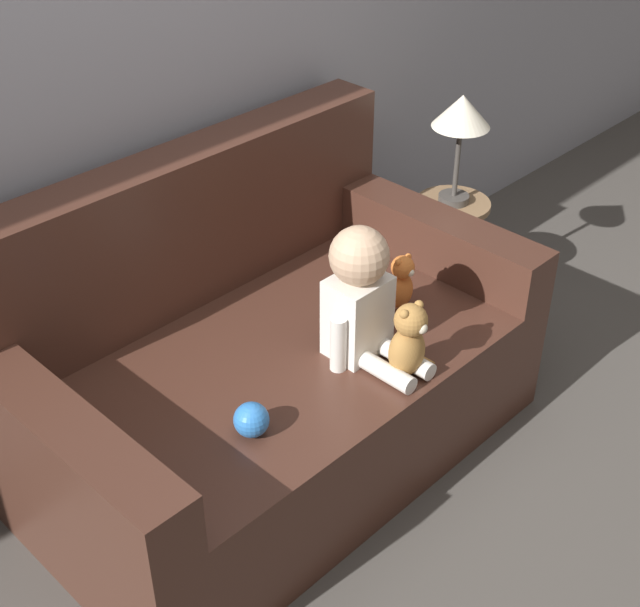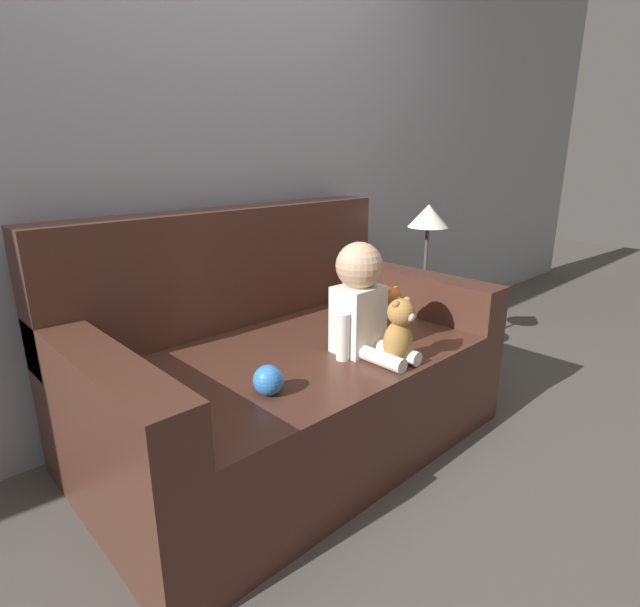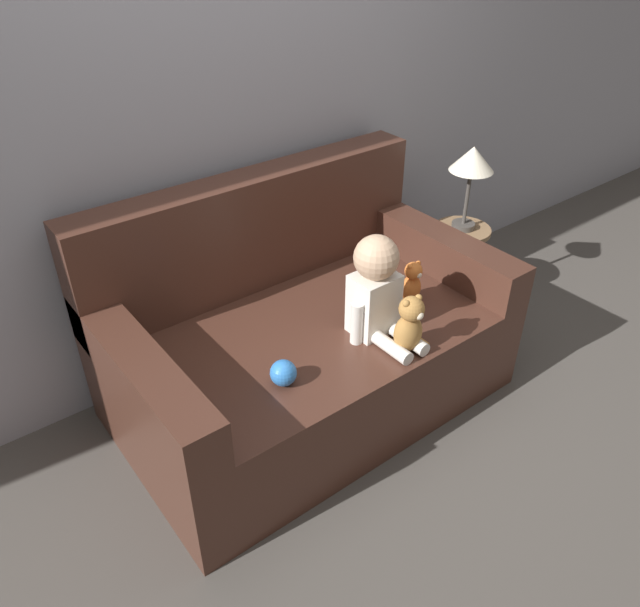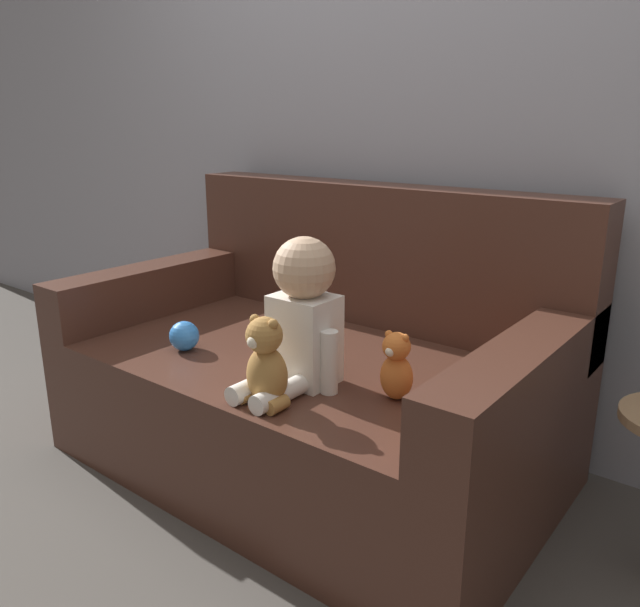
{
  "view_description": "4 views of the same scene",
  "coord_description": "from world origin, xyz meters",
  "px_view_note": "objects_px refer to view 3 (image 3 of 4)",
  "views": [
    {
      "loc": [
        -1.48,
        -1.68,
        2.12
      ],
      "look_at": [
        0.11,
        -0.11,
        0.6
      ],
      "focal_mm": 50.0,
      "sensor_mm": 36.0,
      "label": 1
    },
    {
      "loc": [
        -1.2,
        -1.43,
        1.2
      ],
      "look_at": [
        0.11,
        -0.06,
        0.61
      ],
      "focal_mm": 28.0,
      "sensor_mm": 36.0,
      "label": 2
    },
    {
      "loc": [
        -1.27,
        -1.72,
        1.97
      ],
      "look_at": [
        0.01,
        -0.07,
        0.56
      ],
      "focal_mm": 35.0,
      "sensor_mm": 36.0,
      "label": 3
    },
    {
      "loc": [
        1.26,
        -1.53,
        1.18
      ],
      "look_at": [
        0.12,
        -0.07,
        0.64
      ],
      "focal_mm": 35.0,
      "sensor_mm": 36.0,
      "label": 4
    }
  ],
  "objects_px": {
    "side_table": "(468,189)",
    "plush_toy_side": "(412,282)",
    "person_baby": "(377,290)",
    "toy_ball": "(283,373)",
    "couch": "(300,335)",
    "teddy_bear_brown": "(409,326)"
  },
  "relations": [
    {
      "from": "toy_ball",
      "to": "plush_toy_side",
      "type": "bearing_deg",
      "value": 8.19
    },
    {
      "from": "couch",
      "to": "toy_ball",
      "type": "distance_m",
      "value": 0.49
    },
    {
      "from": "side_table",
      "to": "teddy_bear_brown",
      "type": "bearing_deg",
      "value": -150.02
    },
    {
      "from": "teddy_bear_brown",
      "to": "plush_toy_side",
      "type": "distance_m",
      "value": 0.36
    },
    {
      "from": "toy_ball",
      "to": "couch",
      "type": "bearing_deg",
      "value": 46.41
    },
    {
      "from": "couch",
      "to": "plush_toy_side",
      "type": "xyz_separation_m",
      "value": [
        0.44,
        -0.22,
        0.22
      ]
    },
    {
      "from": "toy_ball",
      "to": "side_table",
      "type": "bearing_deg",
      "value": 15.49
    },
    {
      "from": "teddy_bear_brown",
      "to": "couch",
      "type": "bearing_deg",
      "value": 111.84
    },
    {
      "from": "toy_ball",
      "to": "side_table",
      "type": "xyz_separation_m",
      "value": [
        1.42,
        0.39,
        0.21
      ]
    },
    {
      "from": "couch",
      "to": "side_table",
      "type": "height_order",
      "value": "couch"
    },
    {
      "from": "couch",
      "to": "side_table",
      "type": "relative_size",
      "value": 1.8
    },
    {
      "from": "plush_toy_side",
      "to": "toy_ball",
      "type": "xyz_separation_m",
      "value": [
        -0.76,
        -0.11,
        -0.05
      ]
    },
    {
      "from": "couch",
      "to": "teddy_bear_brown",
      "type": "xyz_separation_m",
      "value": [
        0.19,
        -0.47,
        0.24
      ]
    },
    {
      "from": "toy_ball",
      "to": "person_baby",
      "type": "bearing_deg",
      "value": 4.3
    },
    {
      "from": "side_table",
      "to": "plush_toy_side",
      "type": "bearing_deg",
      "value": -156.7
    },
    {
      "from": "person_baby",
      "to": "plush_toy_side",
      "type": "bearing_deg",
      "value": 14.77
    },
    {
      "from": "teddy_bear_brown",
      "to": "toy_ball",
      "type": "bearing_deg",
      "value": 164.79
    },
    {
      "from": "side_table",
      "to": "person_baby",
      "type": "bearing_deg",
      "value": -159.13
    },
    {
      "from": "plush_toy_side",
      "to": "couch",
      "type": "bearing_deg",
      "value": 153.63
    },
    {
      "from": "person_baby",
      "to": "teddy_bear_brown",
      "type": "xyz_separation_m",
      "value": [
        0.02,
        -0.17,
        -0.09
      ]
    },
    {
      "from": "person_baby",
      "to": "side_table",
      "type": "bearing_deg",
      "value": 20.87
    },
    {
      "from": "teddy_bear_brown",
      "to": "toy_ball",
      "type": "distance_m",
      "value": 0.52
    }
  ]
}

